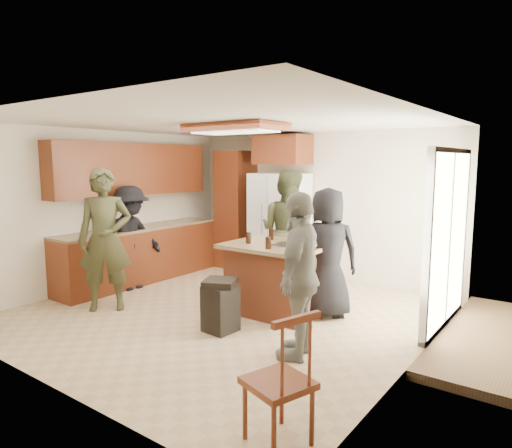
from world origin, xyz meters
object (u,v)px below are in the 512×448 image
Objects in this scene: person_front_left at (105,240)px; trash_bin at (220,305)px; person_behind_right at (327,253)px; person_behind_left at (287,231)px; person_side_right at (300,276)px; person_counter at (130,238)px; refrigerator at (279,225)px; kitchen_island at (276,278)px; spindle_chair at (280,384)px.

person_front_left reaches higher than trash_bin.
trash_bin is (1.78, 0.28, -0.64)m from person_front_left.
person_behind_left is at bearing -76.70° from person_behind_right.
person_side_right reaches higher than person_counter.
person_behind_right is (2.55, 1.48, -0.12)m from person_front_left.
person_side_right is 1.24m from trash_bin.
refrigerator is (-2.04, 2.74, 0.04)m from person_side_right.
person_front_left is at bearing -171.01° from trash_bin.
refrigerator is at bearing 121.96° from kitchen_island.
spindle_chair is (2.10, -3.42, -0.48)m from person_behind_left.
person_behind_right is 1.31× the size of kitchen_island.
person_side_right is 1.34× the size of kitchen_island.
kitchen_island is at bearing -58.04° from refrigerator.
refrigerator is 4.93m from spindle_chair.
person_front_left reaches higher than spindle_chair.
spindle_chair is at bearing -56.71° from refrigerator.
person_behind_right is 1.52m from trash_bin.
person_side_right is at bearing -42.60° from person_front_left.
trash_bin is (0.33, -2.00, -0.62)m from person_behind_left.
person_side_right is at bearing 64.23° from person_behind_right.
person_behind_left is 1.09× the size of person_side_right.
person_behind_left is (1.45, 2.28, -0.03)m from person_front_left.
person_counter is at bearing 32.94° from person_behind_left.
person_counter is at bearing 75.55° from person_front_left.
person_counter is 2.44m from trash_bin.
kitchen_island is at bearing 80.87° from trash_bin.
person_behind_right reaches higher than trash_bin.
person_counter is 2.59× the size of trash_bin.
person_behind_left is at bearing 121.61° from spindle_chair.
person_front_left reaches higher than person_counter.
kitchen_island is (-0.62, -0.25, -0.37)m from person_behind_right.
person_counter reaches higher than spindle_chair.
person_behind_right is 1.31m from person_side_right.
refrigerator is at bearing 123.29° from spindle_chair.
kitchen_island is at bearing -150.65° from person_side_right.
person_side_right reaches higher than kitchen_island.
person_front_left is at bearing -143.41° from person_counter.
kitchen_island is 2.87m from spindle_chair.
person_front_left reaches higher than person_behind_left.
trash_bin is at bearing 96.54° from person_behind_left.
person_behind_right is at bearing 57.31° from trash_bin.
person_front_left is 1.03× the size of person_behind_left.
person_counter is 0.91× the size of refrigerator.
person_side_right is 1.45m from kitchen_island.
person_behind_left is 1.04× the size of refrigerator.
person_behind_left is at bearing -50.09° from person_counter.
person_front_left is 3.09m from refrigerator.
person_counter is at bearing 166.45° from trash_bin.
person_behind_left is 2.97× the size of trash_bin.
spindle_chair is at bearing -38.76° from trash_bin.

